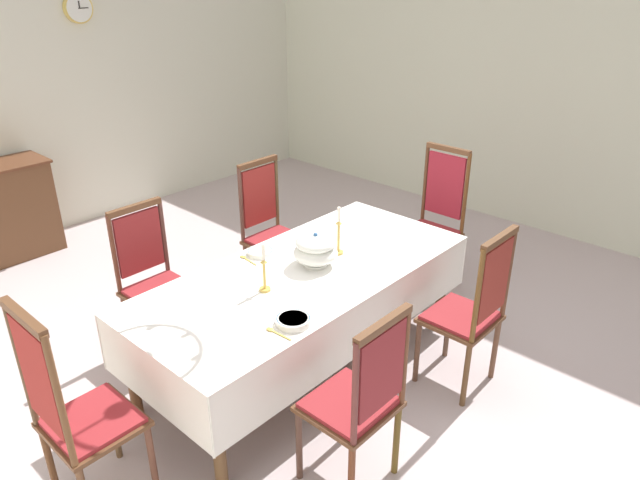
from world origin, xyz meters
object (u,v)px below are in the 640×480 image
chair_south_a (359,398)px  mounted_clock (78,8)px  chair_north_b (271,228)px  chair_head_east (435,219)px  bowl_near_right (293,320)px  dining_table (304,281)px  candlestick_west (264,273)px  candlestick_east (339,235)px  spoon_primary (245,258)px  chair_north_a (154,279)px  soup_tureen (316,250)px  bowl_near_left (260,252)px  chair_head_west (75,411)px  chair_south_b (471,309)px  spoon_secondary (273,331)px

chair_south_a → mounted_clock: mounted_clock is taller
chair_north_b → chair_south_a: bearing=58.8°
chair_head_east → bowl_near_right: chair_head_east is taller
dining_table → candlestick_west: candlestick_west is taller
candlestick_east → spoon_primary: 0.65m
dining_table → chair_north_a: chair_north_a is taller
soup_tureen → bowl_near_left: 0.42m
dining_table → chair_head_east: size_ratio=1.94×
chair_head_east → candlestick_east: size_ratio=3.52×
chair_south_a → chair_head_west: chair_head_west is taller
chair_north_a → spoon_primary: bearing=129.2°
chair_south_b → chair_head_east: 1.38m
dining_table → candlestick_east: (0.34, 0.00, 0.21)m
candlestick_west → bowl_near_right: 0.42m
chair_south_b → candlestick_east: 0.99m
candlestick_east → chair_south_b: bearing=-76.8°
chair_north_b → soup_tureen: bearing=64.1°
soup_tureen → candlestick_west: bearing=180.0°
chair_south_a → spoon_primary: bearing=72.9°
chair_head_west → spoon_secondary: (0.97, -0.36, 0.14)m
chair_north_b → candlestick_east: (-0.22, -0.92, 0.30)m
spoon_primary → mounted_clock: mounted_clock is taller
bowl_near_right → spoon_secondary: bowl_near_right is taller
candlestick_west → spoon_secondary: 0.46m
soup_tureen → candlestick_east: candlestick_east is taller
chair_north_a → spoon_secondary: bearing=87.3°
chair_head_west → chair_head_east: chair_head_west is taller
candlestick_west → chair_head_west: bearing=180.0°
chair_north_a → chair_south_a: bearing=90.0°
chair_head_west → soup_tureen: bearing=90.0°
chair_head_west → spoon_secondary: chair_head_west is taller
bowl_near_left → chair_north_b: bearing=42.1°
chair_north_b → mounted_clock: bearing=-88.7°
chair_south_a → bowl_near_right: bearing=82.4°
chair_head_west → spoon_primary: 1.50m
chair_head_east → spoon_primary: bearing=76.5°
chair_head_west → chair_north_b: bearing=113.2°
dining_table → spoon_primary: bearing=109.4°
chair_south_b → bowl_near_right: (-1.04, 0.53, 0.18)m
chair_south_a → spoon_primary: (0.41, 1.33, 0.18)m
chair_south_a → candlestick_east: size_ratio=3.16×
chair_south_a → bowl_near_right: chair_south_a is taller
candlestick_west → spoon_primary: 0.47m
chair_north_a → chair_south_b: size_ratio=0.96×
chair_north_a → bowl_near_left: 0.77m
dining_table → chair_north_b: 1.08m
dining_table → spoon_primary: spoon_primary is taller
candlestick_east → spoon_primary: size_ratio=1.93×
bowl_near_left → spoon_primary: 0.12m
chair_head_east → spoon_primary: (-1.73, 0.41, 0.14)m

